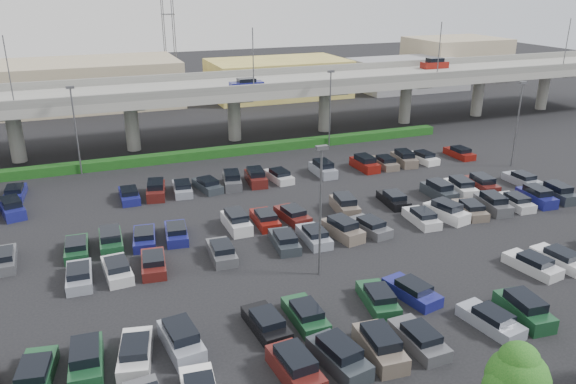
{
  "coord_description": "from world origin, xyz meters",
  "views": [
    {
      "loc": [
        -16.2,
        -42.75,
        21.24
      ],
      "look_at": [
        2.4,
        4.67,
        2.0
      ],
      "focal_mm": 35.0,
      "sensor_mm": 36.0,
      "label": 1
    }
  ],
  "objects": [
    {
      "name": "ground",
      "position": [
        0.0,
        0.0,
        0.0
      ],
      "size": [
        280.0,
        280.0,
        0.0
      ],
      "primitive_type": "plane",
      "color": "black"
    },
    {
      "name": "distant_buildings",
      "position": [
        12.38,
        61.81,
        3.74
      ],
      "size": [
        138.0,
        24.0,
        9.0
      ],
      "color": "gray",
      "rests_on": "ground"
    },
    {
      "name": "overpass",
      "position": [
        -0.21,
        32.01,
        6.97
      ],
      "size": [
        150.0,
        13.0,
        15.8
      ],
      "color": "gray",
      "rests_on": "ground"
    },
    {
      "name": "light_poles",
      "position": [
        -4.13,
        2.0,
        6.24
      ],
      "size": [
        66.9,
        48.38,
        10.3
      ],
      "color": "#545459",
      "rests_on": "ground"
    },
    {
      "name": "comm_tower",
      "position": [
        4.0,
        74.0,
        15.61
      ],
      "size": [
        2.4,
        2.4,
        30.0
      ],
      "color": "#545459",
      "rests_on": "ground"
    },
    {
      "name": "hedge",
      "position": [
        0.0,
        25.0,
        0.55
      ],
      "size": [
        66.0,
        1.6,
        1.1
      ],
      "primitive_type": "cube",
      "color": "#113D12",
      "rests_on": "ground"
    },
    {
      "name": "parked_cars",
      "position": [
        -0.37,
        -3.33,
        0.63
      ],
      "size": [
        63.2,
        41.64,
        1.67
      ],
      "color": "black",
      "rests_on": "ground"
    }
  ]
}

